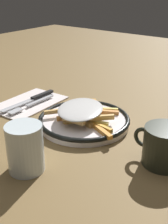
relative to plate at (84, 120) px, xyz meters
name	(u,v)px	position (x,y,z in m)	size (l,w,h in m)	color
ground_plane	(84,125)	(0.00, 0.00, -0.01)	(2.60, 2.60, 0.00)	brown
plate	(84,120)	(0.00, 0.00, 0.00)	(0.25, 0.25, 0.02)	white
fries_heap	(82,112)	(0.00, 0.00, 0.03)	(0.21, 0.20, 0.04)	orange
napkin	(29,103)	(0.22, -0.01, -0.01)	(0.14, 0.22, 0.01)	silver
fork	(32,104)	(0.20, 0.00, 0.00)	(0.02, 0.18, 0.01)	silver
knife	(33,99)	(0.22, -0.03, 0.00)	(0.02, 0.21, 0.01)	black
water_glass	(25,148)	(-0.03, 0.23, 0.04)	(0.07, 0.07, 0.10)	silver
coffee_mug	(164,146)	(-0.24, 0.04, 0.03)	(0.12, 0.09, 0.08)	#252A1F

